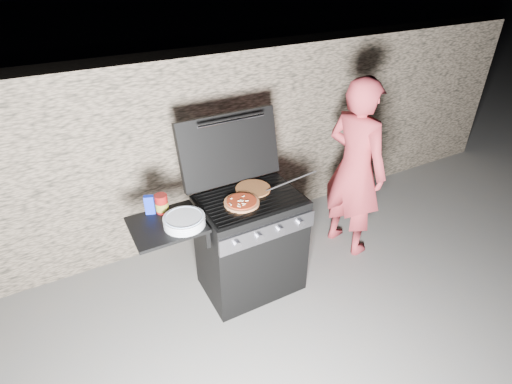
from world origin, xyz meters
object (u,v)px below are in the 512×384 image
gas_grill (223,253)px  person (355,169)px  pizza_topped (242,202)px  sauce_jar (162,203)px

gas_grill → person: (1.36, 0.06, 0.39)m
pizza_topped → sauce_jar: size_ratio=1.87×
sauce_jar → gas_grill: bearing=-21.2°
pizza_topped → sauce_jar: sauce_jar is taller
gas_grill → sauce_jar: 0.67m
pizza_topped → person: bearing=4.9°
pizza_topped → person: 1.21m
gas_grill → sauce_jar: bearing=158.8°
gas_grill → pizza_topped: (0.16, -0.04, 0.47)m
gas_grill → pizza_topped: bearing=-14.0°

